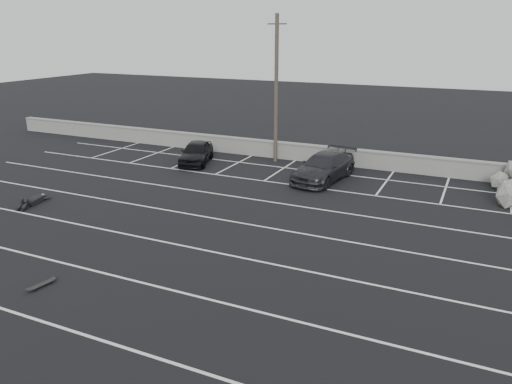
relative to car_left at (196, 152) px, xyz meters
The scene contains 8 objects.
ground 13.01m from the car_left, 55.92° to the right, with size 120.00×120.00×0.00m, color black.
seawall 7.97m from the car_left, 23.96° to the left, with size 50.00×0.45×1.06m.
stall_lines 9.63m from the car_left, 41.44° to the right, with size 36.00×20.05×0.01m.
car_left is the anchor object (origin of this frame).
car_right 8.13m from the car_left, ahead, with size 2.02×4.97×1.44m, color #232429.
utility_pole 6.10m from the car_left, 30.16° to the left, with size 1.15×0.23×8.64m.
person 9.92m from the car_left, 107.81° to the right, with size 1.54×2.64×0.50m, color black, non-canonical shape.
skateboard 15.75m from the car_left, 76.72° to the right, with size 0.33×0.82×0.10m.
Camera 1 is at (8.41, -14.46, 7.76)m, focal length 35.00 mm.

